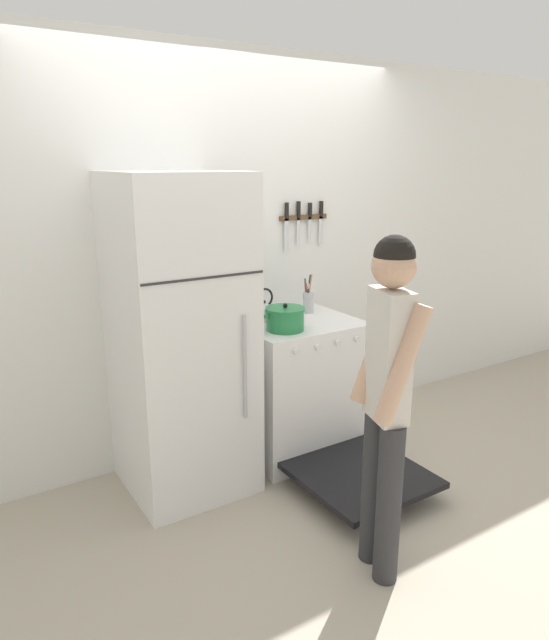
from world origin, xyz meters
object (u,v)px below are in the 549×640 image
Objects in this scene: person at (387,391)px; refrigerator at (181,338)px; dutch_oven_pot at (285,319)px; tea_kettle at (265,311)px; stove_range at (299,388)px; utensil_jar at (308,301)px.

refrigerator is at bearing 36.96° from person.
refrigerator is 6.43× the size of dutch_oven_pot.
dutch_oven_pot is 0.26m from tea_kettle.
stove_range is 0.85× the size of person.
tea_kettle is (0.64, 0.15, 0.04)m from refrigerator.
dutch_oven_pot is at bearing 6.73° from person.
tea_kettle is at bearing 87.01° from dutch_oven_pot.
dutch_oven_pot is (-0.17, -0.09, 0.52)m from stove_range.
person is at bearing -111.80° from utensil_jar.
stove_range is at bearing -1.35° from refrigerator.
tea_kettle is at bearing 7.96° from person.
refrigerator is 0.66m from tea_kettle.
dutch_oven_pot is 0.45m from utensil_jar.
refrigerator is 8.65× the size of tea_kettle.
refrigerator reaches higher than utensil_jar.
refrigerator reaches higher than tea_kettle.
utensil_jar reaches higher than tea_kettle.
refrigerator is at bearing -171.05° from utensil_jar.
tea_kettle is 0.81× the size of utensil_jar.
stove_range is 6.43× the size of tea_kettle.
dutch_oven_pot is at bearing -151.61° from stove_range.
refrigerator is at bearing 178.65° from stove_range.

